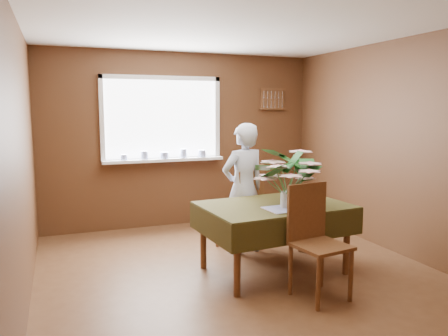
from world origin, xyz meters
name	(u,v)px	position (x,y,z in m)	size (l,w,h in m)	color
floor	(243,277)	(0.00, 0.00, 0.00)	(4.50, 4.50, 0.00)	#56341D
ceiling	(245,23)	(0.00, 0.00, 2.50)	(4.50, 4.50, 0.00)	white
wall_back	(182,140)	(0.00, 2.25, 1.25)	(4.00, 4.00, 0.00)	brown
wall_front	(423,198)	(0.00, -2.25, 1.25)	(4.00, 4.00, 0.00)	brown
wall_left	(20,164)	(-2.00, 0.00, 1.25)	(4.50, 4.50, 0.00)	brown
wall_right	(404,148)	(2.00, 0.00, 1.25)	(4.50, 4.50, 0.00)	brown
window_assembly	(163,133)	(-0.29, 2.20, 1.35)	(1.72, 0.20, 1.22)	white
spoon_rack	(273,99)	(1.45, 2.22, 1.85)	(0.44, 0.05, 0.33)	brown
dining_table	(274,212)	(0.36, 0.04, 0.63)	(1.56, 1.12, 0.73)	brown
chair_far	(244,204)	(0.38, 0.85, 0.56)	(0.59, 0.59, 1.03)	brown
chair_near	(315,236)	(0.43, -0.62, 0.55)	(0.50, 0.50, 1.02)	brown
seated_woman	(243,189)	(0.31, 0.72, 0.77)	(0.56, 0.37, 1.54)	white
flower_bouquet	(287,172)	(0.41, -0.14, 1.08)	(0.64, 0.64, 0.55)	white
side_plate	(305,199)	(0.79, 0.13, 0.73)	(0.22, 0.22, 0.01)	white
table_knife	(302,207)	(0.54, -0.22, 0.73)	(0.02, 0.24, 0.00)	silver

